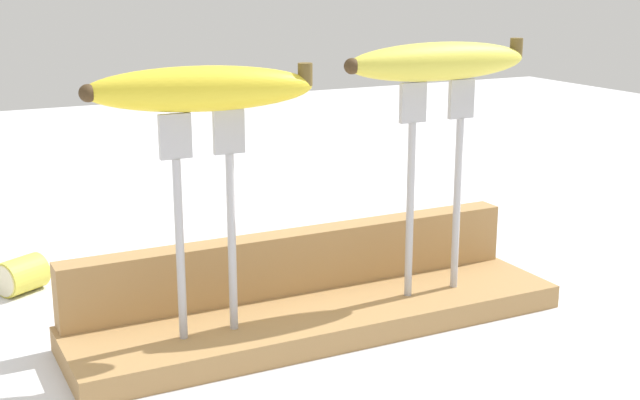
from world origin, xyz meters
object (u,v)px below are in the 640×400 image
object	(u,v)px
banana_raised_left	(201,89)
banana_raised_right	(439,61)
fork_stand_left	(205,204)
fork_stand_right	(435,169)
banana_chunk_near	(21,275)

from	to	relation	value
banana_raised_left	banana_raised_right	world-z (taller)	banana_raised_right
fork_stand_left	fork_stand_right	size ratio (longest dim) A/B	0.94
fork_stand_right	banana_raised_right	bearing A→B (deg)	-179.77
banana_raised_right	fork_stand_left	bearing A→B (deg)	180.00
fork_stand_left	banana_raised_right	bearing A→B (deg)	-0.00
fork_stand_left	fork_stand_right	distance (m)	0.22
banana_raised_left	banana_chunk_near	distance (m)	0.34
banana_raised_left	banana_chunk_near	bearing A→B (deg)	117.06
fork_stand_left	fork_stand_right	world-z (taller)	fork_stand_right
fork_stand_right	banana_chunk_near	xyz separation A→B (m)	(-0.34, 0.23, -0.12)
fork_stand_left	banana_raised_left	distance (m)	0.09
fork_stand_left	banana_raised_left	xyz separation A→B (m)	(-0.00, 0.00, 0.09)
fork_stand_right	banana_raised_left	xyz separation A→B (m)	(-0.22, 0.00, 0.09)
fork_stand_left	fork_stand_right	xyz separation A→B (m)	(0.22, -0.00, 0.01)
banana_raised_right	banana_chunk_near	xyz separation A→B (m)	(-0.34, 0.23, -0.22)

